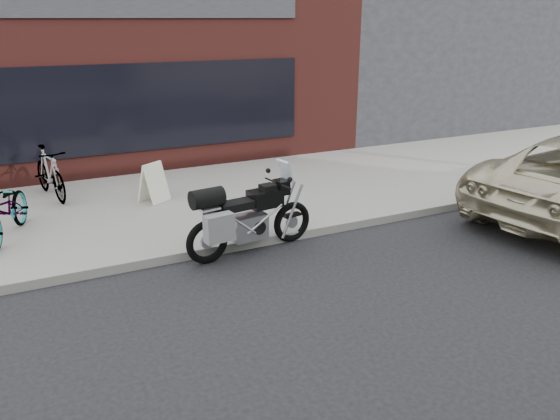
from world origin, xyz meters
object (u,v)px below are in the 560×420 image
at_px(bicycle_rear, 50,173).
at_px(sandwich_sign, 153,182).
at_px(motorcycle, 244,218).
at_px(bicycle_front, 6,210).

xyz_separation_m(bicycle_rear, sandwich_sign, (1.83, -1.14, -0.13)).
height_order(motorcycle, bicycle_front, motorcycle).
distance_m(bicycle_rear, sandwich_sign, 2.16).
distance_m(motorcycle, bicycle_front, 3.97).
relative_size(motorcycle, bicycle_front, 1.24).
relative_size(bicycle_front, bicycle_rear, 1.07).
relative_size(bicycle_rear, sandwich_sign, 2.22).
relative_size(bicycle_front, sandwich_sign, 2.37).
xyz_separation_m(motorcycle, bicycle_rear, (-2.61, 4.05, 0.04)).
bearing_deg(bicycle_rear, motorcycle, -70.16).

